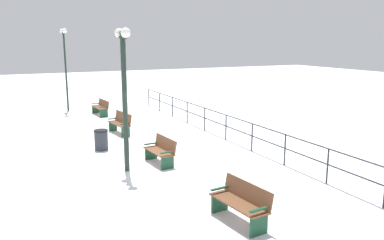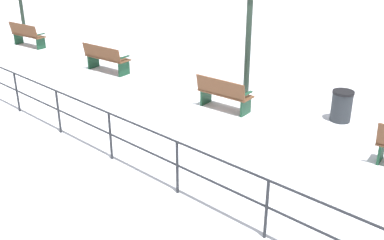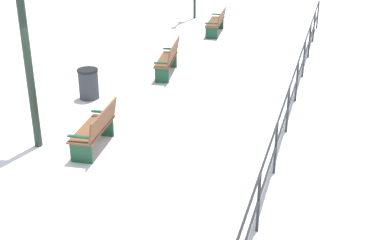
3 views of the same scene
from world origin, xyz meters
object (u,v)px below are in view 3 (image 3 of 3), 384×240
(bench_second, at_px, (169,58))
(bench_third, at_px, (96,129))
(bench_nearest, at_px, (217,22))
(trash_bin, at_px, (89,84))
(lamppost_middle, at_px, (21,5))

(bench_second, distance_m, bench_third, 4.79)
(bench_nearest, xyz_separation_m, trash_bin, (1.61, 7.04, -0.05))
(bench_nearest, distance_m, bench_second, 4.79)
(bench_second, height_order, bench_third, bench_second)
(bench_nearest, relative_size, bench_second, 1.03)
(bench_third, bearing_deg, bench_nearest, -95.93)
(bench_third, relative_size, trash_bin, 1.92)
(bench_second, bearing_deg, trash_bin, 50.41)
(bench_nearest, relative_size, trash_bin, 2.17)
(bench_nearest, bearing_deg, bench_second, 82.47)
(trash_bin, bearing_deg, bench_second, -121.39)
(bench_second, relative_size, lamppost_middle, 0.37)
(bench_third, xyz_separation_m, lamppost_middle, (1.23, 0.20, 2.46))
(trash_bin, bearing_deg, lamppost_middle, 93.68)
(bench_second, bearing_deg, bench_nearest, -101.01)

